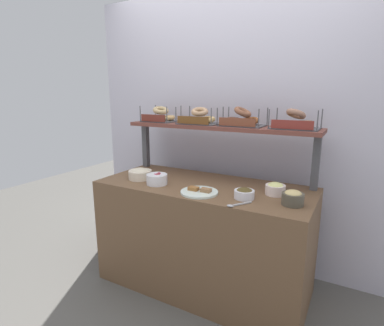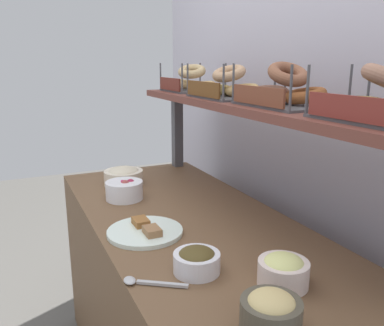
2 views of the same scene
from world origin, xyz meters
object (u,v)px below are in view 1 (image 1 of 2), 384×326
Objects in this scene: bagel_basket_everything at (295,122)px; bagel_basket_sesame at (199,118)px; bowl_potato_salad at (140,174)px; bowl_hummus at (293,197)px; bagel_basket_plain at (161,116)px; bagel_basket_cinnamon_raisin at (242,120)px; bowl_egg_salad at (275,189)px; bowl_chocolate_spread at (244,193)px; serving_plate_white at (199,192)px; bowl_beet_salad at (157,179)px; serving_spoon_near_plate at (236,205)px.

bagel_basket_sesame is at bearing -178.94° from bagel_basket_everything.
bowl_potato_salad is 0.56× the size of bagel_basket_sesame.
bagel_basket_plain reaches higher than bowl_hummus.
bagel_basket_cinnamon_raisin is (-0.49, 0.39, 0.43)m from bowl_hummus.
bowl_egg_salad is at bearing -12.47° from bagel_basket_plain.
bowl_chocolate_spread is 0.98× the size of bowl_hummus.
bowl_hummus is (0.30, 0.03, 0.01)m from bowl_chocolate_spread.
bagel_basket_plain is at bearing 179.93° from bagel_basket_cinnamon_raisin.
bagel_basket_cinnamon_raisin is (0.76, -0.00, 0.00)m from bagel_basket_plain.
bagel_basket_cinnamon_raisin is at bearing 179.63° from bagel_basket_everything.
bowl_hummus is at bearing -38.46° from bagel_basket_cinnamon_raisin.
bowl_chocolate_spread is 0.51× the size of serving_plate_white.
bowl_egg_salad is 0.50m from bagel_basket_everything.
bowl_potato_salad is at bearing -151.72° from bagel_basket_cinnamon_raisin.
bowl_beet_salad is (0.20, -0.05, -0.00)m from bowl_potato_salad.
bowl_beet_salad is at bearing -154.38° from bagel_basket_everything.
bowl_egg_salad reaches higher than serving_spoon_near_plate.
bagel_basket_everything is (-0.09, 0.39, 0.43)m from bowl_hummus.
bowl_chocolate_spread is at bearing -66.24° from bagel_basket_cinnamon_raisin.
bowl_beet_salad is at bearing -59.39° from bagel_basket_plain.
bowl_hummus is at bearing 32.24° from serving_spoon_near_plate.
bowl_potato_salad is at bearing -161.07° from bagel_basket_everything.
bagel_basket_plain reaches higher than bowl_potato_salad.
bagel_basket_plain is at bearing 120.61° from bowl_beet_salad.
serving_spoon_near_plate is at bearing -12.32° from bowl_potato_salad.
bagel_basket_everything is (0.40, -0.00, -0.00)m from bagel_basket_cinnamon_raisin.
bowl_hummus is 0.46× the size of bagel_basket_plain.
bowl_egg_salad is 0.61m from bagel_basket_cinnamon_raisin.
bowl_beet_salad is at bearing -177.26° from bowl_hummus.
bowl_hummus is at bearing 6.46° from bowl_chocolate_spread.
bowl_potato_salad is 1.20m from bowl_hummus.
bagel_basket_everything reaches higher than bowl_beet_salad.
bagel_basket_cinnamon_raisin is at bearing 75.38° from serving_plate_white.
bagel_basket_plain is at bearing 143.64° from serving_plate_white.
bagel_basket_everything reaches higher than bowl_egg_salad.
bowl_potato_salad is at bearing 179.73° from bowl_hummus.
bowl_egg_salad is at bearing 25.94° from serving_plate_white.
bowl_hummus is 0.76m from bagel_basket_cinnamon_raisin.
bowl_egg_salad is at bearing -35.34° from bagel_basket_cinnamon_raisin.
serving_plate_white is at bearing -62.01° from bagel_basket_sesame.
serving_plate_white is 0.69m from bagel_basket_sesame.
serving_plate_white is (-0.47, -0.23, -0.03)m from bowl_egg_salad.
bowl_egg_salad is 0.20m from bowl_hummus.
bowl_chocolate_spread is 0.88× the size of serving_spoon_near_plate.
bagel_basket_cinnamon_raisin reaches higher than bowl_beet_salad.
bowl_potato_salad is at bearing 171.39° from serving_plate_white.
bowl_chocolate_spread is at bearing -173.54° from bowl_hummus.
bowl_beet_salad is 1.17× the size of bowl_hummus.
bowl_hummus reaches higher than serving_spoon_near_plate.
bagel_basket_plain is 1.16m from bagel_basket_everything.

